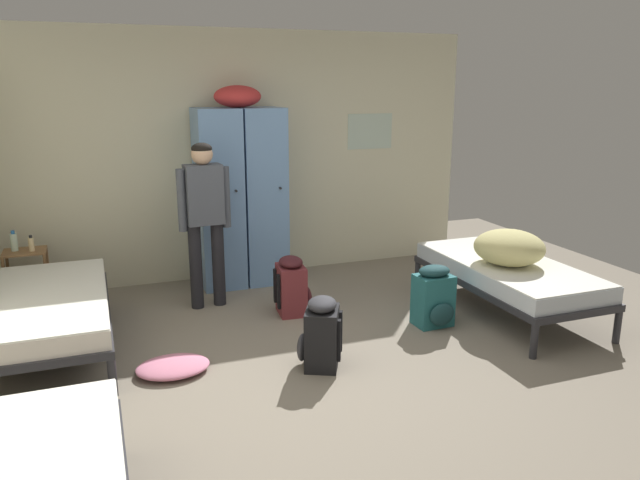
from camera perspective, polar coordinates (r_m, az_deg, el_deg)
The scene contains 14 objects.
ground_plane at distance 4.71m, azimuth 1.12°, elevation -12.01°, with size 8.25×8.25×0.00m, color gray.
room_backdrop at distance 5.29m, azimuth -17.21°, elevation 5.36°, with size 5.17×5.21×2.64m.
locker_bank at distance 6.48m, azimuth -7.38°, elevation 4.30°, with size 0.90×0.55×2.07m.
shelf_unit at distance 6.43m, azimuth -25.57°, elevation -2.82°, with size 0.38×0.30×0.57m.
bed_right at distance 5.96m, azimuth 17.03°, elevation -2.95°, with size 0.90×1.90×0.49m.
bed_left_rear at distance 5.30m, azimuth -23.88°, elevation -5.74°, with size 0.90×1.90×0.49m.
bedding_heap at distance 5.81m, azimuth 17.18°, elevation -0.66°, with size 0.62×0.64×0.32m.
person_traveler at distance 5.81m, azimuth -10.68°, elevation 2.76°, with size 0.50×0.22×1.57m.
water_bottle at distance 6.38m, azimuth -26.57°, elevation -0.15°, with size 0.06×0.06×0.20m.
lotion_bottle at distance 6.31m, azimuth -25.26°, elevation -0.33°, with size 0.05×0.05×0.15m.
backpack_maroon at distance 5.71m, azimuth -2.60°, elevation -4.35°, with size 0.36×0.34×0.55m.
backpack_teal at distance 5.52m, azimuth 10.53°, elevation -5.26°, with size 0.33×0.35×0.55m.
backpack_black at distance 4.67m, azimuth 0.07°, elevation -8.74°, with size 0.41×0.39×0.55m.
clothes_pile_pink at distance 4.79m, azimuth -13.51°, elevation -11.38°, with size 0.54×0.42×0.09m.
Camera 1 is at (-1.55, -3.92, 2.10)m, focal length 34.42 mm.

